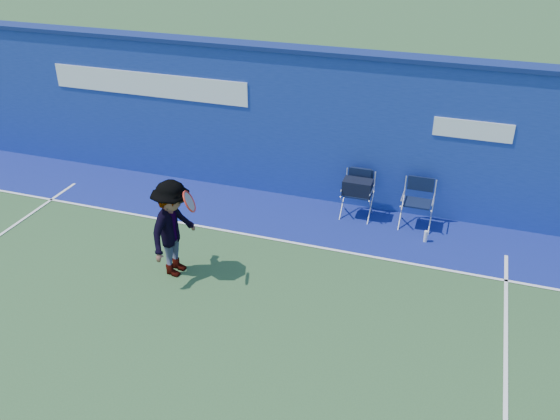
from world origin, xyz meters
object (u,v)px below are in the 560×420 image
(water_bottle, at_px, (426,236))
(directors_chair_left, at_px, (357,198))
(directors_chair_right, at_px, (416,213))
(tennis_player, at_px, (173,228))

(water_bottle, bearing_deg, directors_chair_left, 159.06)
(directors_chair_right, xyz_separation_m, tennis_player, (-3.62, -2.85, 0.56))
(water_bottle, bearing_deg, directors_chair_right, 116.30)
(water_bottle, bearing_deg, tennis_player, -149.02)
(water_bottle, distance_m, tennis_player, 4.58)
(directors_chair_left, xyz_separation_m, water_bottle, (1.41, -0.54, -0.29))
(directors_chair_right, bearing_deg, tennis_player, -141.78)
(directors_chair_left, relative_size, tennis_player, 0.55)
(water_bottle, height_order, tennis_player, tennis_player)
(directors_chair_left, bearing_deg, tennis_player, -130.65)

